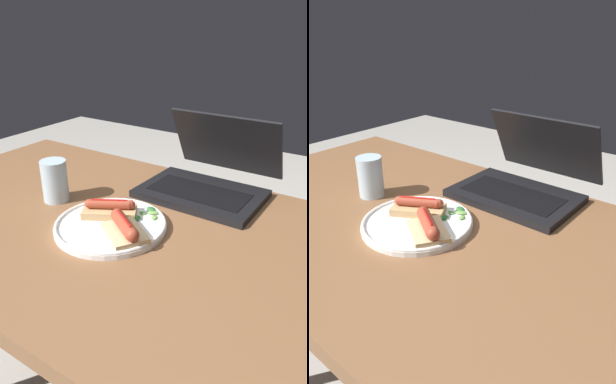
# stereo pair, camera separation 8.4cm
# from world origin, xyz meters

# --- Properties ---
(desk) EXTENTS (1.17, 0.70, 0.76)m
(desk) POSITION_xyz_m (0.00, 0.00, 0.67)
(desk) COLOR brown
(desk) RESTS_ON ground_plane
(laptop) EXTENTS (0.30, 0.30, 0.19)m
(laptop) POSITION_xyz_m (0.13, 0.26, 0.79)
(laptop) COLOR black
(laptop) RESTS_ON desk
(plate) EXTENTS (0.24, 0.24, 0.02)m
(plate) POSITION_xyz_m (0.04, -0.03, 0.76)
(plate) COLOR white
(plate) RESTS_ON desk
(sausage_toast_left) EXTENTS (0.13, 0.11, 0.04)m
(sausage_toast_left) POSITION_xyz_m (0.02, 0.00, 0.78)
(sausage_toast_left) COLOR tan
(sausage_toast_left) RESTS_ON plate
(sausage_toast_middle) EXTENTS (0.13, 0.12, 0.04)m
(sausage_toast_middle) POSITION_xyz_m (0.10, -0.05, 0.79)
(sausage_toast_middle) COLOR #D6B784
(sausage_toast_middle) RESTS_ON plate
(salad_pile) EXTENTS (0.06, 0.09, 0.01)m
(salad_pile) POSITION_xyz_m (0.09, 0.04, 0.77)
(salad_pile) COLOR #4C8E3D
(salad_pile) RESTS_ON plate
(drinking_glass) EXTENTS (0.06, 0.06, 0.10)m
(drinking_glass) POSITION_xyz_m (-0.16, 0.01, 0.81)
(drinking_glass) COLOR silver
(drinking_glass) RESTS_ON desk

